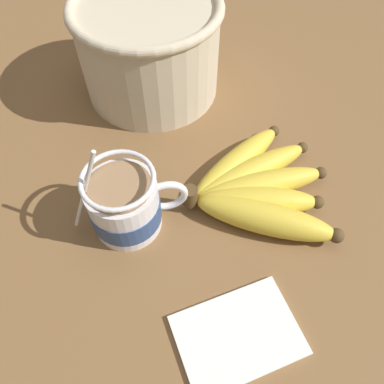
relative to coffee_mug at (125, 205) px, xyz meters
The scene contains 5 objects.
table 7.30cm from the coffee_mug, 16.38° to the left, with size 135.29×135.29×2.71cm.
coffee_mug is the anchor object (origin of this frame).
banana_bunch 17.43cm from the coffee_mug, ahead, with size 20.55×22.11×4.37cm.
woven_basket 27.37cm from the coffee_mug, 76.17° to the left, with size 22.98×22.98×15.12cm.
napkin 20.08cm from the coffee_mug, 58.14° to the right, with size 14.75×11.56×0.60cm.
Camera 1 is at (-1.07, -27.53, 45.73)cm, focal length 35.00 mm.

